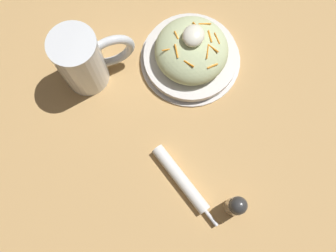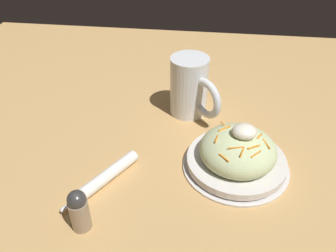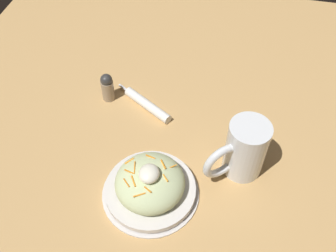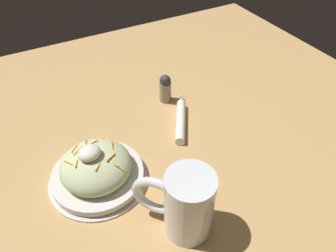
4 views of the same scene
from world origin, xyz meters
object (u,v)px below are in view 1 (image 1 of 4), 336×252
Objects in this scene: beer_mug at (84,62)px; salt_shaker at (236,206)px; napkin_roll at (181,180)px; salad_plate at (191,53)px.

beer_mug is 1.74× the size of salt_shaker.
beer_mug reaches higher than napkin_roll.
salt_shaker is (0.16, 0.38, -0.02)m from beer_mug.
napkin_roll is 0.12m from salt_shaker.
napkin_roll is at bearing 15.99° from salad_plate.
salt_shaker is (0.01, 0.11, 0.03)m from napkin_roll.
napkin_roll is at bearing 61.41° from beer_mug.
salt_shaker reaches higher than napkin_roll.
napkin_roll is (0.15, 0.27, -0.05)m from beer_mug.
salt_shaker is at bearing 83.24° from napkin_roll.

